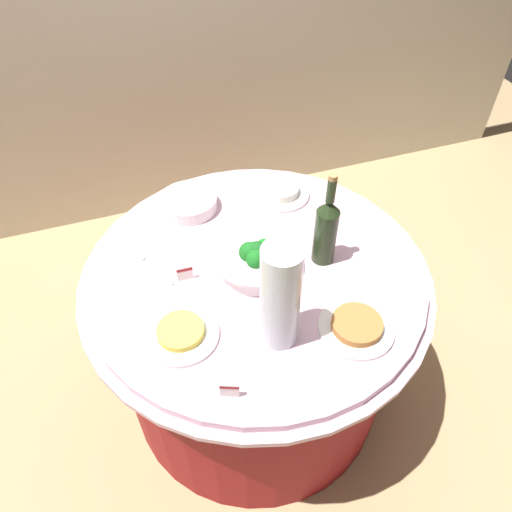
# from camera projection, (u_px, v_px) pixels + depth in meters

# --- Properties ---
(ground_plane) EXTENTS (6.00, 6.00, 0.00)m
(ground_plane) POSITION_uv_depth(u_px,v_px,m) (256.00, 384.00, 2.11)
(ground_plane) COLOR tan
(buffet_table) EXTENTS (1.16, 1.16, 0.74)m
(buffet_table) POSITION_uv_depth(u_px,v_px,m) (256.00, 333.00, 1.84)
(buffet_table) COLOR maroon
(buffet_table) RESTS_ON ground_plane
(broccoli_bowl) EXTENTS (0.28, 0.28, 0.11)m
(broccoli_bowl) POSITION_uv_depth(u_px,v_px,m) (257.00, 259.00, 1.55)
(broccoli_bowl) COLOR white
(broccoli_bowl) RESTS_ON buffet_table
(plate_stack) EXTENTS (0.21, 0.21, 0.05)m
(plate_stack) POSITION_uv_depth(u_px,v_px,m) (188.00, 203.00, 1.78)
(plate_stack) COLOR white
(plate_stack) RESTS_ON buffet_table
(wine_bottle) EXTENTS (0.07, 0.07, 0.34)m
(wine_bottle) POSITION_uv_depth(u_px,v_px,m) (326.00, 229.00, 1.52)
(wine_bottle) COLOR #213018
(wine_bottle) RESTS_ON buffet_table
(decorative_fruit_vase) EXTENTS (0.11, 0.11, 0.34)m
(decorative_fruit_vase) POSITION_uv_depth(u_px,v_px,m) (280.00, 302.00, 1.29)
(decorative_fruit_vase) COLOR silver
(decorative_fruit_vase) RESTS_ON buffet_table
(serving_tongs) EXTENTS (0.12, 0.16, 0.01)m
(serving_tongs) POSITION_uv_depth(u_px,v_px,m) (158.00, 269.00, 1.57)
(serving_tongs) COLOR silver
(serving_tongs) RESTS_ON buffet_table
(food_plate_fried_egg) EXTENTS (0.22, 0.22, 0.03)m
(food_plate_fried_egg) POSITION_uv_depth(u_px,v_px,m) (181.00, 333.00, 1.38)
(food_plate_fried_egg) COLOR white
(food_plate_fried_egg) RESTS_ON buffet_table
(food_plate_peanuts) EXTENTS (0.22, 0.22, 0.04)m
(food_plate_peanuts) POSITION_uv_depth(u_px,v_px,m) (356.00, 326.00, 1.40)
(food_plate_peanuts) COLOR white
(food_plate_peanuts) RESTS_ON buffet_table
(food_plate_rice) EXTENTS (0.22, 0.22, 0.04)m
(food_plate_rice) POSITION_uv_depth(u_px,v_px,m) (280.00, 192.00, 1.84)
(food_plate_rice) COLOR white
(food_plate_rice) RESTS_ON buffet_table
(label_placard_front) EXTENTS (0.05, 0.03, 0.05)m
(label_placard_front) POSITION_uv_depth(u_px,v_px,m) (230.00, 389.00, 1.24)
(label_placard_front) COLOR white
(label_placard_front) RESTS_ON buffet_table
(label_placard_mid) EXTENTS (0.05, 0.01, 0.05)m
(label_placard_mid) POSITION_uv_depth(u_px,v_px,m) (185.00, 272.00, 1.53)
(label_placard_mid) COLOR white
(label_placard_mid) RESTS_ON buffet_table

